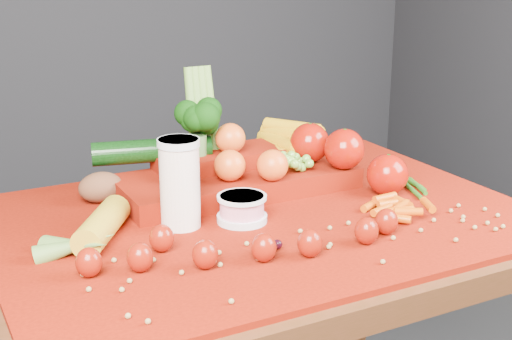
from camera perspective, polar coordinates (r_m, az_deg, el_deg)
name	(u,v)px	position (r m, az deg, el deg)	size (l,w,h in m)	color
table	(260,263)	(1.48, 0.36, -7.43)	(1.10, 0.80, 0.75)	#361F0C
red_cloth	(261,217)	(1.44, 0.37, -3.78)	(1.05, 0.75, 0.01)	maroon
milk_glass	(180,180)	(1.35, -6.12, -0.81)	(0.08, 0.08, 0.17)	silver
yogurt_bowl	(242,208)	(1.39, -1.14, -3.02)	(0.10, 0.10, 0.05)	silver
strawberry_scatter	(221,239)	(1.25, -2.79, -5.51)	(0.58, 0.28, 0.05)	maroon
dark_grape_cluster	(272,244)	(1.26, 1.32, -5.96)	(0.06, 0.05, 0.03)	black
soybean_scatter	(313,248)	(1.28, 4.61, -6.23)	(0.84, 0.24, 0.01)	olive
corn_ear	(84,239)	(1.30, -13.61, -5.41)	(0.26, 0.27, 0.06)	gold
potato	(101,187)	(1.53, -12.32, -1.36)	(0.09, 0.07, 0.06)	#502F1C
baby_carrot_pile	(403,206)	(1.47, 11.70, -2.80)	(0.17, 0.17, 0.03)	#C04906
green_bean_pile	(411,186)	(1.63, 12.29, -1.22)	(0.14, 0.12, 0.01)	#225B14
produce_mound	(251,163)	(1.57, -0.36, 0.58)	(0.62, 0.36, 0.27)	maroon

